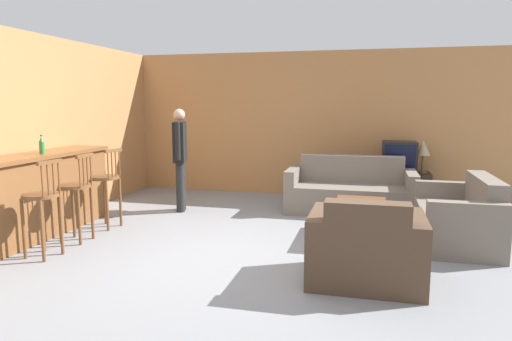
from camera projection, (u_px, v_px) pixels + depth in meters
ground_plane at (250, 259)px, 4.94m from camera, size 24.00×24.00×0.00m
wall_back at (302, 124)px, 8.33m from camera, size 9.40×0.08×2.60m
wall_left at (69, 129)px, 6.81m from camera, size 0.08×8.72×2.60m
bar_counter at (34, 196)px, 5.68m from camera, size 0.55×2.52×1.05m
bar_chair_near at (42, 204)px, 4.94m from camera, size 0.42×0.42×1.08m
bar_chair_mid at (76, 194)px, 5.51m from camera, size 0.38×0.38×1.08m
bar_chair_far at (106, 185)px, 6.14m from camera, size 0.43×0.43×1.08m
couch_far at (350, 192)px, 7.08m from camera, size 1.94×0.90×0.85m
armchair_near at (366, 251)px, 4.26m from camera, size 1.05×0.85×0.83m
loveseat_right at (460, 219)px, 5.46m from camera, size 0.83×1.48×0.82m
coffee_table at (360, 209)px, 5.65m from camera, size 0.63×1.09×0.44m
tv_unit at (398, 188)px, 7.67m from camera, size 1.02×0.55×0.54m
tv at (399, 157)px, 7.59m from camera, size 0.55×0.48×0.51m
bottle at (42, 145)px, 5.66m from camera, size 0.06×0.06×0.24m
book_on_table at (359, 208)px, 5.41m from camera, size 0.24×0.21×0.02m
table_lamp at (423, 149)px, 7.48m from camera, size 0.23×0.23×0.54m
person_by_window at (180, 154)px, 7.05m from camera, size 0.27×0.53×1.59m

